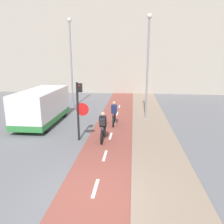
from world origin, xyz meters
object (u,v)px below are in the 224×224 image
traffic_light_pole (79,105)px  street_lamp_sidewalk (148,57)px  cyclist_far (114,115)px  van (42,107)px  street_lamp_far (71,55)px  cyclist_near (103,127)px

traffic_light_pole → street_lamp_sidewalk: street_lamp_sidewalk is taller
cyclist_far → van: 4.73m
traffic_light_pole → street_lamp_far: street_lamp_far is taller
street_lamp_sidewalk → van: size_ratio=1.37×
traffic_light_pole → street_lamp_sidewalk: 6.41m
cyclist_near → cyclist_far: bearing=83.3°
traffic_light_pole → cyclist_near: (1.20, 0.04, -1.17)m
street_lamp_far → cyclist_far: (4.02, -4.73, -3.76)m
street_lamp_far → cyclist_near: 9.20m
traffic_light_pole → cyclist_far: traffic_light_pole is taller
cyclist_near → cyclist_far: cyclist_near is taller
cyclist_near → van: 5.17m
cyclist_near → van: (-4.38, 2.72, 0.37)m
van → cyclist_near: bearing=-31.8°
street_lamp_far → van: size_ratio=1.43×
street_lamp_sidewalk → cyclist_far: size_ratio=4.12×
cyclist_near → cyclist_far: 2.85m
cyclist_far → van: (-4.71, -0.12, 0.42)m
traffic_light_pole → street_lamp_far: bearing=108.1°
cyclist_near → van: size_ratio=0.34×
street_lamp_sidewalk → cyclist_far: 4.56m
street_lamp_far → street_lamp_sidewalk: (6.15, -2.91, -0.16)m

